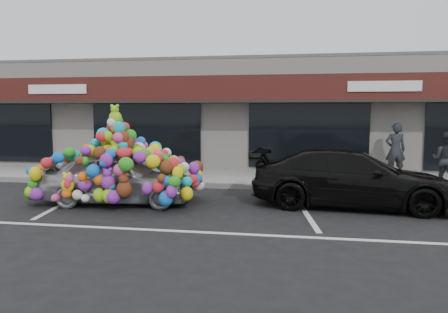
% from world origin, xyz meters
% --- Properties ---
extents(ground, '(90.00, 90.00, 0.00)m').
position_xyz_m(ground, '(0.00, 0.00, 0.00)').
color(ground, black).
rests_on(ground, ground).
extents(shop_building, '(24.00, 7.20, 4.31)m').
position_xyz_m(shop_building, '(0.00, 8.44, 2.16)').
color(shop_building, silver).
rests_on(shop_building, ground).
extents(sidewalk, '(26.00, 3.00, 0.15)m').
position_xyz_m(sidewalk, '(0.00, 4.00, 0.07)').
color(sidewalk, gray).
rests_on(sidewalk, ground).
extents(kerb, '(26.00, 0.18, 0.16)m').
position_xyz_m(kerb, '(0.00, 2.50, 0.07)').
color(kerb, slate).
rests_on(kerb, ground).
extents(parking_stripe_left, '(0.73, 4.37, 0.01)m').
position_xyz_m(parking_stripe_left, '(-3.20, 0.20, 0.00)').
color(parking_stripe_left, silver).
rests_on(parking_stripe_left, ground).
extents(parking_stripe_mid, '(0.73, 4.37, 0.01)m').
position_xyz_m(parking_stripe_mid, '(2.80, 0.20, 0.00)').
color(parking_stripe_mid, silver).
rests_on(parking_stripe_mid, ground).
extents(lane_line, '(14.00, 0.12, 0.01)m').
position_xyz_m(lane_line, '(2.00, -2.30, 0.00)').
color(lane_line, silver).
rests_on(lane_line, ground).
extents(toy_car, '(2.78, 4.23, 2.37)m').
position_xyz_m(toy_car, '(-1.78, -0.07, 0.80)').
color(toy_car, '#979EA1').
rests_on(toy_car, ground).
extents(black_sedan, '(2.36, 4.95, 1.39)m').
position_xyz_m(black_sedan, '(3.96, 0.56, 0.70)').
color(black_sedan, black).
rests_on(black_sedan, ground).
extents(pedestrian_a, '(0.67, 0.46, 1.78)m').
position_xyz_m(pedestrian_a, '(5.83, 4.79, 1.04)').
color(pedestrian_a, black).
rests_on(pedestrian_a, sidewalk).
extents(pedestrian_b, '(0.96, 0.91, 1.57)m').
position_xyz_m(pedestrian_b, '(6.87, 3.10, 0.93)').
color(pedestrian_b, black).
rests_on(pedestrian_b, sidewalk).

